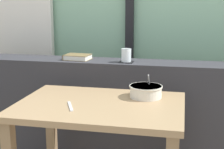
{
  "coord_description": "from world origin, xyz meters",
  "views": [
    {
      "loc": [
        0.43,
        -1.87,
        1.27
      ],
      "look_at": [
        -0.04,
        0.35,
        0.77
      ],
      "focal_mm": 54.27,
      "sensor_mm": 36.0,
      "label": 1
    }
  ],
  "objects": [
    {
      "name": "curtain_left_panel",
      "position": [
        -1.04,
        1.06,
        1.25
      ],
      "size": [
        0.56,
        0.06,
        2.5
      ],
      "primitive_type": "cube",
      "color": "silver",
      "rests_on": "ground"
    },
    {
      "name": "dark_console_ledge",
      "position": [
        0.0,
        0.55,
        0.42
      ],
      "size": [
        2.8,
        0.28,
        0.83
      ],
      "primitive_type": "cube",
      "color": "#2D2D33",
      "rests_on": "ground"
    },
    {
      "name": "breakfast_table",
      "position": [
        -0.03,
        -0.06,
        0.57
      ],
      "size": [
        0.96,
        0.69,
        0.69
      ],
      "color": "#826849",
      "rests_on": "ground"
    },
    {
      "name": "coaster_square",
      "position": [
        0.03,
        0.51,
        0.83
      ],
      "size": [
        0.1,
        0.1,
        0.0
      ],
      "primitive_type": "cube",
      "color": "black",
      "rests_on": "dark_console_ledge"
    },
    {
      "name": "juice_glass",
      "position": [
        0.03,
        0.51,
        0.88
      ],
      "size": [
        0.07,
        0.07,
        0.09
      ],
      "color": "white",
      "rests_on": "coaster_square"
    },
    {
      "name": "closed_book",
      "position": [
        -0.35,
        0.54,
        0.85
      ],
      "size": [
        0.2,
        0.16,
        0.04
      ],
      "color": "brown",
      "rests_on": "dark_console_ledge"
    },
    {
      "name": "soup_bowl",
      "position": [
        0.22,
        0.12,
        0.73
      ],
      "size": [
        0.2,
        0.2,
        0.15
      ],
      "color": "silver",
      "rests_on": "breakfast_table"
    },
    {
      "name": "fork_utensil",
      "position": [
        -0.17,
        -0.16,
        0.69
      ],
      "size": [
        0.09,
        0.16,
        0.01
      ],
      "primitive_type": "cube",
      "rotation": [
        0.0,
        0.0,
        0.43
      ],
      "color": "silver",
      "rests_on": "breakfast_table"
    }
  ]
}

